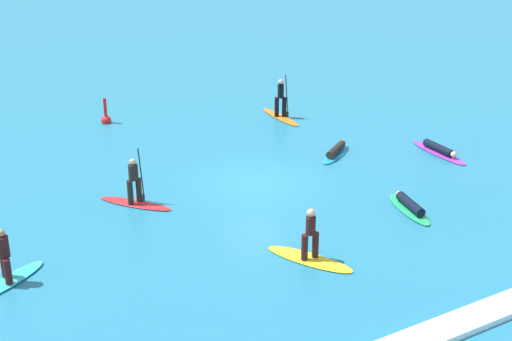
{
  "coord_description": "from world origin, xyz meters",
  "views": [
    {
      "loc": [
        -13.12,
        -22.44,
        11.51
      ],
      "look_at": [
        0.0,
        0.0,
        0.5
      ],
      "focal_mm": 52.68,
      "sensor_mm": 36.0,
      "label": 1
    }
  ],
  "objects": [
    {
      "name": "ground_plane",
      "position": [
        0.0,
        0.0,
        0.0
      ],
      "size": [
        120.0,
        120.0,
        0.0
      ],
      "primitive_type": "plane",
      "color": "teal",
      "rests_on": "ground"
    },
    {
      "name": "surfer_on_teal_board",
      "position": [
        -9.86,
        -2.59,
        0.45
      ],
      "size": [
        2.69,
        1.92,
        1.75
      ],
      "rotation": [
        0.0,
        0.0,
        0.52
      ],
      "color": "#33C6CC",
      "rests_on": "ground_plane"
    },
    {
      "name": "surfer_on_green_board",
      "position": [
        3.41,
        -4.78,
        0.16
      ],
      "size": [
        1.23,
        2.73,
        0.44
      ],
      "rotation": [
        0.0,
        0.0,
        1.35
      ],
      "color": "#23B266",
      "rests_on": "ground_plane"
    },
    {
      "name": "surfer_on_red_board",
      "position": [
        -4.66,
        0.51,
        0.53
      ],
      "size": [
        2.21,
        2.59,
        2.13
      ],
      "rotation": [
        0.0,
        0.0,
        5.38
      ],
      "color": "red",
      "rests_on": "ground_plane"
    },
    {
      "name": "surfer_on_blue_board",
      "position": [
        4.31,
        0.8,
        0.16
      ],
      "size": [
        2.42,
        1.9,
        0.4
      ],
      "rotation": [
        0.0,
        0.0,
        0.59
      ],
      "color": "#1E8CD1",
      "rests_on": "ground_plane"
    },
    {
      "name": "surfer_on_purple_board",
      "position": [
        8.07,
        -1.27,
        0.15
      ],
      "size": [
        0.7,
        3.16,
        0.4
      ],
      "rotation": [
        0.0,
        0.0,
        4.69
      ],
      "color": "purple",
      "rests_on": "ground_plane"
    },
    {
      "name": "surfer_on_orange_board",
      "position": [
        4.82,
        5.96,
        0.52
      ],
      "size": [
        0.63,
        3.0,
        2.14
      ],
      "rotation": [
        0.0,
        0.0,
        4.71
      ],
      "color": "orange",
      "rests_on": "ground_plane"
    },
    {
      "name": "surfer_on_yellow_board",
      "position": [
        -1.55,
        -5.91,
        0.44
      ],
      "size": [
        2.03,
        2.95,
        1.74
      ],
      "rotation": [
        0.0,
        0.0,
        2.05
      ],
      "color": "yellow",
      "rests_on": "ground_plane"
    },
    {
      "name": "marker_buoy",
      "position": [
        -2.53,
        9.41,
        0.22
      ],
      "size": [
        0.46,
        0.46,
        1.3
      ],
      "color": "red",
      "rests_on": "ground_plane"
    },
    {
      "name": "wave_crest",
      "position": [
        0.0,
        -10.82,
        0.09
      ],
      "size": [
        21.7,
        0.9,
        0.18
      ],
      "primitive_type": "cube",
      "color": "white",
      "rests_on": "ground_plane"
    }
  ]
}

